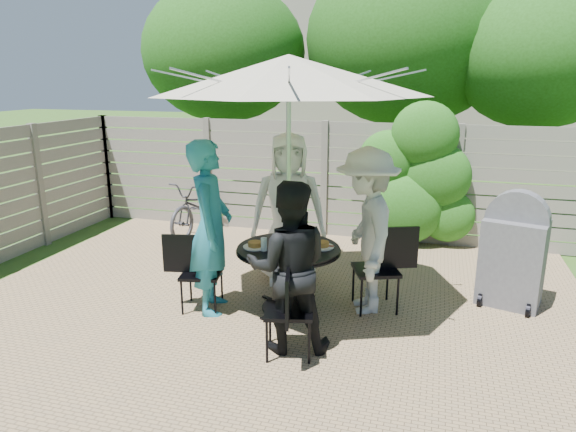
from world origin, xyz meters
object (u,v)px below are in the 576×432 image
(chair_back, at_px, (289,257))
(bbq_grill, at_px, (513,254))
(patio_table, at_px, (289,267))
(person_right, at_px, (366,232))
(syrup_jug, at_px, (283,239))
(glass_left, at_px, (264,244))
(coffee_cup, at_px, (297,236))
(glass_front, at_px, (299,249))
(plate_left, at_px, (255,245))
(person_back, at_px, (288,209))
(umbrella, at_px, (289,75))
(bicycle, at_px, (203,206))
(person_left, at_px, (211,228))
(plate_right, at_px, (322,245))
(chair_left, at_px, (201,288))
(chair_front, at_px, (289,328))
(chair_right, at_px, (376,285))
(glass_right, at_px, (312,238))
(person_front, at_px, (289,268))
(plate_back, at_px, (288,235))
(plate_front, at_px, (289,257))

(chair_back, xyz_separation_m, bbq_grill, (2.62, -0.09, 0.33))
(patio_table, xyz_separation_m, person_right, (0.80, 0.23, 0.40))
(bbq_grill, bearing_deg, syrup_jug, -145.43)
(glass_left, xyz_separation_m, coffee_cup, (0.25, 0.41, -0.01))
(glass_front, bearing_deg, plate_left, 167.21)
(patio_table, xyz_separation_m, person_back, (-0.23, 0.80, 0.43))
(umbrella, relative_size, bbq_grill, 2.62)
(plate_left, relative_size, syrup_jug, 1.62)
(glass_front, bearing_deg, bicycle, 131.67)
(person_left, relative_size, bicycle, 1.11)
(plate_left, height_order, plate_right, same)
(person_left, bearing_deg, glass_left, -100.42)
(chair_left, distance_m, chair_front, 1.37)
(person_back, bearing_deg, bicycle, 123.70)
(chair_right, distance_m, glass_right, 0.88)
(chair_left, distance_m, person_left, 0.70)
(person_left, distance_m, glass_left, 0.60)
(umbrella, distance_m, person_back, 1.78)
(chair_left, bearing_deg, glass_right, 9.35)
(bicycle, bearing_deg, glass_left, -44.99)
(plate_left, distance_m, plate_right, 0.72)
(umbrella, distance_m, person_front, 1.89)
(umbrella, xyz_separation_m, chair_left, (-0.93, -0.27, -2.25))
(chair_back, xyz_separation_m, chair_right, (1.20, -0.65, 0.01))
(chair_front, xyz_separation_m, glass_left, (-0.49, 0.75, 0.52))
(bbq_grill, bearing_deg, person_right, -142.63)
(chair_front, relative_size, person_front, 0.56)
(chair_left, bearing_deg, chair_back, 49.43)
(plate_back, height_order, bicycle, bicycle)
(person_left, bearing_deg, plate_front, -113.45)
(plate_left, distance_m, coffee_cup, 0.51)
(patio_table, height_order, chair_left, chair_left)
(chair_right, distance_m, plate_left, 1.41)
(glass_right, height_order, coffee_cup, glass_right)
(person_back, distance_m, chair_left, 1.44)
(umbrella, relative_size, plate_front, 13.36)
(person_left, bearing_deg, person_front, -135.00)
(plate_left, distance_m, bbq_grill, 2.86)
(glass_front, height_order, coffee_cup, glass_front)
(plate_left, xyz_separation_m, plate_right, (0.69, 0.20, 0.00))
(syrup_jug, bearing_deg, plate_front, -65.29)
(patio_table, bearing_deg, plate_front, -73.61)
(chair_back, bearing_deg, person_right, 48.06)
(person_back, xyz_separation_m, bbq_grill, (2.59, 0.04, -0.34))
(person_left, xyz_separation_m, syrup_jug, (0.72, 0.27, -0.14))
(plate_front, relative_size, glass_right, 1.86)
(umbrella, relative_size, plate_left, 13.36)
(glass_left, bearing_deg, chair_back, 92.65)
(glass_front, relative_size, bbq_grill, 0.11)
(plate_back, relative_size, bicycle, 0.15)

